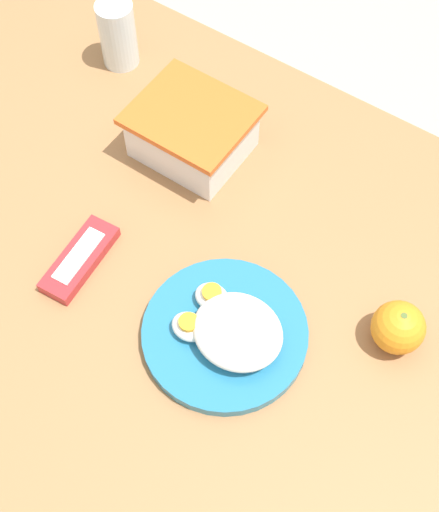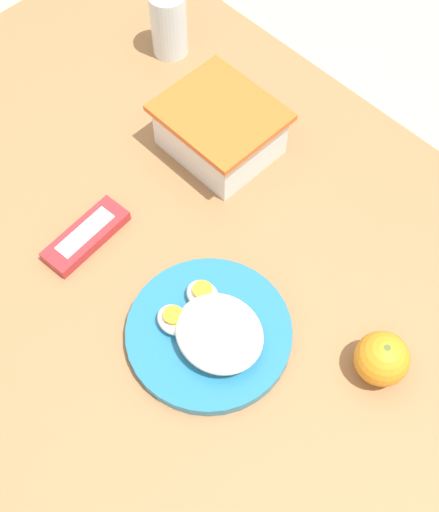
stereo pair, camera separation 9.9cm
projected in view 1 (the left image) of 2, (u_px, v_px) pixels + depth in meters
The scene contains 7 objects.
ground_plane at pixel (186, 413), 1.65m from camera, with size 10.00×10.00×0.00m, color #B2A899.
table at pixel (169, 279), 1.10m from camera, with size 1.15×0.84×0.73m.
food_container at pixel (193, 134), 1.09m from camera, with size 0.17×0.15×0.09m.
orange_fruit at pixel (398, 327), 0.93m from camera, with size 0.07×0.07×0.07m.
rice_plate at pixel (228, 331), 0.94m from camera, with size 0.22×0.22×0.06m.
candy_bar at pixel (80, 259), 1.01m from camera, with size 0.06×0.14×0.02m.
drinking_glass at pixel (118, 34), 1.17m from camera, with size 0.06×0.06×0.12m.
Camera 1 is at (0.36, -0.39, 1.61)m, focal length 50.00 mm.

